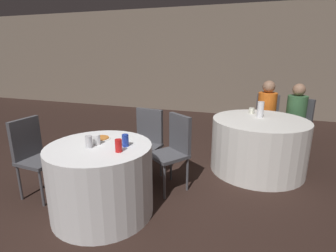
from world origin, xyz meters
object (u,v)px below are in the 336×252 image
(table_far, at_px, (258,145))
(bottle_far, at_px, (260,110))
(chair_far_north, at_px, (266,116))
(soda_can_red, at_px, (119,146))
(soda_can_blue, at_px, (125,140))
(pizza_plate_near, at_px, (101,138))
(table_near, at_px, (101,180))
(chair_near_north, at_px, (147,137))
(chair_near_west, at_px, (33,151))
(chair_near_northeast, at_px, (174,145))
(person_green_jacket, at_px, (292,121))
(chair_far_northeast, at_px, (298,121))
(soda_can_silver, at_px, (89,142))
(person_orange_shirt, at_px, (265,116))

(table_far, relative_size, bottle_far, 5.76)
(chair_far_north, height_order, soda_can_red, chair_far_north)
(table_far, distance_m, soda_can_blue, 2.06)
(pizza_plate_near, distance_m, soda_can_blue, 0.38)
(table_near, xyz_separation_m, bottle_far, (1.52, 1.76, 0.49))
(table_far, bearing_deg, pizza_plate_near, -138.44)
(chair_near_north, xyz_separation_m, chair_near_west, (-1.05, -0.87, 0.00))
(chair_near_northeast, bearing_deg, person_green_jacket, -96.86)
(soda_can_blue, relative_size, bottle_far, 0.54)
(chair_near_northeast, relative_size, chair_far_northeast, 1.00)
(chair_far_northeast, bearing_deg, soda_can_silver, 83.63)
(soda_can_blue, distance_m, bottle_far, 2.10)
(chair_near_west, relative_size, pizza_plate_near, 4.61)
(table_near, distance_m, table_far, 2.24)
(chair_far_north, distance_m, soda_can_red, 3.11)
(soda_can_blue, distance_m, soda_can_silver, 0.35)
(chair_far_northeast, xyz_separation_m, bottle_far, (-0.60, -0.77, 0.31))
(chair_near_northeast, xyz_separation_m, pizza_plate_near, (-0.65, -0.57, 0.20))
(bottle_far, bearing_deg, soda_can_red, -124.07)
(table_near, relative_size, person_orange_shirt, 0.89)
(chair_far_north, bearing_deg, chair_near_north, 54.77)
(soda_can_blue, xyz_separation_m, bottle_far, (1.26, 1.68, 0.05))
(soda_can_blue, bearing_deg, chair_far_northeast, 52.84)
(person_green_jacket, bearing_deg, chair_near_northeast, 81.10)
(chair_near_north, height_order, pizza_plate_near, chair_near_north)
(soda_can_red, bearing_deg, soda_can_silver, 179.67)
(chair_far_northeast, distance_m, person_green_jacket, 0.17)
(chair_near_west, bearing_deg, person_green_jacket, 131.97)
(chair_near_north, height_order, person_green_jacket, person_green_jacket)
(pizza_plate_near, bearing_deg, chair_near_west, -171.16)
(table_far, xyz_separation_m, soda_can_red, (-1.26, -1.72, 0.44))
(chair_near_north, bearing_deg, chair_far_northeast, -134.97)
(chair_near_west, bearing_deg, chair_near_north, 133.64)
(table_near, distance_m, person_orange_shirt, 3.02)
(chair_far_northeast, relative_size, person_orange_shirt, 0.78)
(chair_near_north, distance_m, bottle_far, 1.66)
(person_green_jacket, relative_size, bottle_far, 5.18)
(chair_far_northeast, height_order, chair_far_north, same)
(chair_near_west, relative_size, bottle_far, 4.08)
(soda_can_silver, relative_size, bottle_far, 0.54)
(chair_far_northeast, height_order, soda_can_red, chair_far_northeast)
(chair_near_north, height_order, soda_can_red, chair_near_north)
(person_orange_shirt, relative_size, soda_can_red, 9.80)
(person_orange_shirt, height_order, bottle_far, person_orange_shirt)
(chair_near_northeast, bearing_deg, soda_can_blue, 102.86)
(chair_far_northeast, xyz_separation_m, pizza_plate_near, (-2.22, -2.34, 0.20))
(soda_can_blue, bearing_deg, chair_far_north, 62.37)
(chair_far_north, height_order, soda_can_blue, chair_far_north)
(person_green_jacket, distance_m, soda_can_blue, 2.92)
(soda_can_blue, bearing_deg, table_near, -163.44)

